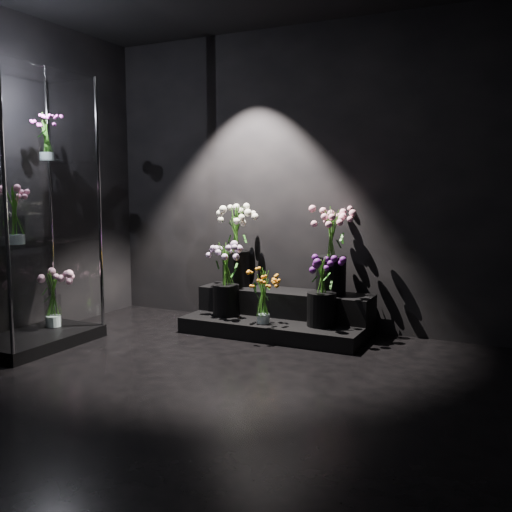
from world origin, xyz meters
The scene contains 12 objects.
floor centered at (0.00, 0.00, 0.00)m, with size 4.00×4.00×0.00m, color black.
wall_back centered at (0.00, 2.00, 1.40)m, with size 4.00×4.00×0.00m, color black.
display_riser centered at (-0.04, 1.67, 0.15)m, with size 1.65×0.73×0.37m.
display_case centered at (-1.67, 0.34, 1.12)m, with size 0.61×1.02×2.25m.
bouquet_orange_bells centered at (-0.06, 1.37, 0.39)m, with size 0.28×0.28×0.48m.
bouquet_lilac centered at (-0.51, 1.51, 0.53)m, with size 0.47×0.47×0.68m.
bouquet_purple centered at (0.42, 1.51, 0.46)m, with size 0.37×0.37×0.59m.
bouquet_cream_roses centered at (-0.57, 1.81, 0.79)m, with size 0.46×0.46×0.77m.
bouquet_pink_roses centered at (0.41, 1.77, 0.80)m, with size 0.43×0.43×0.77m.
bouquet_case_pink centered at (-1.62, 0.13, 1.11)m, with size 0.36×0.36×0.46m.
bouquet_case_magenta centered at (-1.67, 0.52, 1.74)m, with size 0.28×0.28×0.39m.
bouquet_case_base_pink centered at (-1.73, 0.58, 0.38)m, with size 0.42×0.42×0.51m.
Camera 1 is at (2.01, -3.04, 1.32)m, focal length 40.00 mm.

